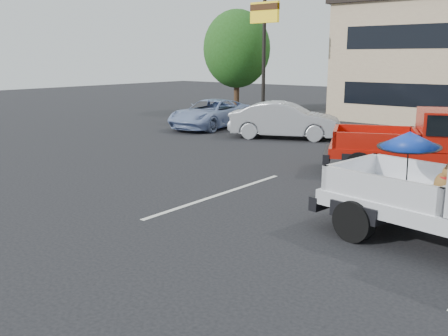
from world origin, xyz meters
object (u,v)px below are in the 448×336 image
at_px(red_pickup, 443,140).
at_px(silver_sedan, 285,120).
at_px(blue_suv, 211,114).
at_px(motel_sign, 264,28).
at_px(tree_left, 237,49).

relative_size(red_pickup, silver_sedan, 1.33).
relative_size(red_pickup, blue_suv, 1.25).
distance_m(red_pickup, blue_suv, 11.87).
distance_m(motel_sign, silver_sedan, 6.41).
bearing_deg(motel_sign, red_pickup, -32.03).
xyz_separation_m(tree_left, red_pickup, (14.58, -9.62, -2.72)).
distance_m(motel_sign, tree_left, 5.08).
bearing_deg(red_pickup, blue_suv, 139.04).
relative_size(tree_left, blue_suv, 1.26).
xyz_separation_m(motel_sign, silver_sedan, (3.57, -3.61, -3.92)).
bearing_deg(blue_suv, silver_sedan, -11.16).
xyz_separation_m(silver_sedan, blue_suv, (-4.34, 0.44, -0.08)).
distance_m(tree_left, red_pickup, 17.68).
xyz_separation_m(motel_sign, blue_suv, (-0.77, -3.16, -3.99)).
bearing_deg(silver_sedan, blue_suv, 59.76).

